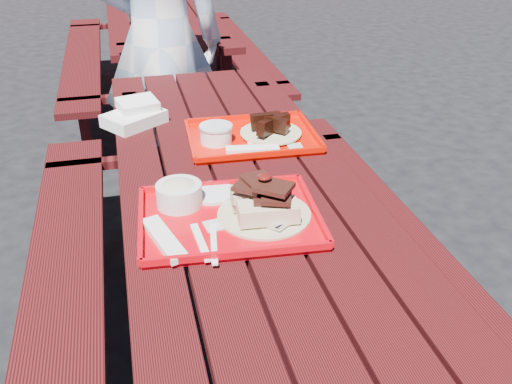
% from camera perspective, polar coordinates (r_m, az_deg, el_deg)
% --- Properties ---
extents(ground, '(60.00, 60.00, 0.00)m').
position_cam_1_polar(ground, '(2.19, -0.97, -17.14)').
color(ground, black).
rests_on(ground, ground).
extents(picnic_table_near, '(1.41, 2.40, 0.75)m').
position_cam_1_polar(picnic_table_near, '(1.83, -1.12, -4.90)').
color(picnic_table_near, '#470D11').
rests_on(picnic_table_near, ground).
extents(picnic_table_far, '(1.41, 2.40, 0.75)m').
position_cam_1_polar(picnic_table_far, '(4.42, -9.45, 15.27)').
color(picnic_table_far, '#470D11').
rests_on(picnic_table_far, ground).
extents(near_tray, '(0.51, 0.42, 0.15)m').
position_cam_1_polar(near_tray, '(1.57, -2.84, -1.47)').
color(near_tray, red).
rests_on(near_tray, picnic_table_near).
extents(far_tray, '(0.47, 0.37, 0.08)m').
position_cam_1_polar(far_tray, '(2.04, -0.60, 5.71)').
color(far_tray, red).
rests_on(far_tray, picnic_table_near).
extents(white_cloth, '(0.26, 0.25, 0.09)m').
position_cam_1_polar(white_cloth, '(2.24, -11.99, 7.58)').
color(white_cloth, white).
rests_on(white_cloth, picnic_table_near).
extents(person, '(0.69, 0.51, 1.73)m').
position_cam_1_polar(person, '(2.96, -9.57, 14.61)').
color(person, '#ACCFEF').
rests_on(person, ground).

